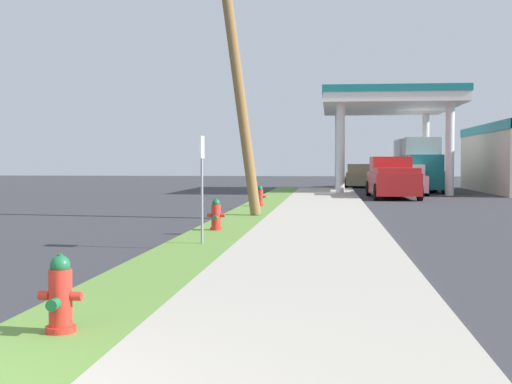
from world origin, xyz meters
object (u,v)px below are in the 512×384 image
truck_red_at_forecourt (392,179)px  utility_pole_midground (233,46)px  truck_navy_on_apron (413,166)px  car_tan_by_near_pump (359,176)px  fire_hydrant_second (216,216)px  fire_hydrant_third (260,197)px  street_sign_post (202,167)px  car_silver_by_far_pump (408,181)px  fire_hydrant_nearest (60,298)px  truck_teal_at_far_bay (421,166)px

truck_red_at_forecourt → utility_pole_midground: bearing=-115.1°
truck_red_at_forecourt → truck_navy_on_apron: 11.13m
car_tan_by_near_pump → truck_red_at_forecourt: 14.43m
fire_hydrant_second → truck_navy_on_apron: truck_navy_on_apron is taller
fire_hydrant_third → car_tan_by_near_pump: 23.27m
car_tan_by_near_pump → truck_navy_on_apron: (3.18, -3.50, 0.77)m
truck_red_at_forecourt → street_sign_post: bearing=-105.1°
street_sign_post → car_tan_by_near_pump: (4.49, 34.61, -0.91)m
car_silver_by_far_pump → truck_red_at_forecourt: (-1.13, -3.90, 0.19)m
truck_red_at_forecourt → car_tan_by_near_pump: bearing=93.8°
fire_hydrant_nearest → car_tan_by_near_pump: size_ratio=0.16×
fire_hydrant_second → car_tan_by_near_pump: (4.65, 31.87, 0.28)m
fire_hydrant_nearest → car_silver_by_far_pump: (6.60, 31.42, 0.28)m
utility_pole_midground → car_tan_by_near_pump: size_ratio=2.22×
fire_hydrant_nearest → fire_hydrant_third: bearing=90.0°
utility_pole_midground → car_silver_by_far_pump: utility_pole_midground is taller
fire_hydrant_nearest → fire_hydrant_second: (-0.14, 10.05, 0.00)m
fire_hydrant_third → car_silver_by_far_pump: bearing=61.9°
street_sign_post → truck_teal_at_far_bay: bearing=74.5°
car_silver_by_far_pump → truck_teal_at_far_bay: 4.24m
utility_pole_midground → truck_red_at_forecourt: size_ratio=1.85×
fire_hydrant_third → truck_teal_at_far_bay: 18.12m
utility_pole_midground → car_tan_by_near_pump: bearing=79.7°
street_sign_post → truck_teal_at_far_bay: size_ratio=0.33×
fire_hydrant_nearest → truck_red_at_forecourt: (5.47, 27.52, 0.47)m
fire_hydrant_nearest → truck_teal_at_far_bay: truck_teal_at_far_bay is taller
utility_pole_midground → car_tan_by_near_pump: (4.92, 26.93, -4.52)m
car_tan_by_near_pump → truck_red_at_forecourt: size_ratio=0.83×
fire_hydrant_second → truck_red_at_forecourt: truck_red_at_forecourt is taller
utility_pole_midground → street_sign_post: 8.50m
utility_pole_midground → truck_teal_at_far_bay: bearing=68.1°
fire_hydrant_nearest → truck_teal_at_far_bay: (7.81, 35.41, 1.04)m
fire_hydrant_third → truck_navy_on_apron: bearing=68.3°
truck_teal_at_far_bay → car_tan_by_near_pump: bearing=116.8°
car_tan_by_near_pump → truck_teal_at_far_bay: size_ratio=0.70×
street_sign_post → fire_hydrant_nearest: bearing=-90.2°
truck_navy_on_apron → truck_teal_at_far_bay: (0.11, -3.01, 0.00)m
fire_hydrant_nearest → street_sign_post: size_ratio=0.35×
street_sign_post → utility_pole_midground: bearing=93.2°
street_sign_post → car_silver_by_far_pump: bearing=74.7°
utility_pole_midground → street_sign_post: bearing=-86.8°
car_silver_by_far_pump → fire_hydrant_third: bearing=-118.1°
truck_teal_at_far_bay → truck_red_at_forecourt: bearing=-106.5°
utility_pole_midground → truck_navy_on_apron: utility_pole_midground is taller
fire_hydrant_second → truck_teal_at_far_bay: 26.60m
fire_hydrant_third → street_sign_post: bearing=-89.9°
car_tan_by_near_pump → truck_red_at_forecourt: bearing=-86.2°
utility_pole_midground → car_silver_by_far_pump: 18.42m
car_tan_by_near_pump → car_silver_by_far_pump: (2.09, -10.50, 0.00)m
fire_hydrant_nearest → truck_red_at_forecourt: truck_red_at_forecourt is taller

